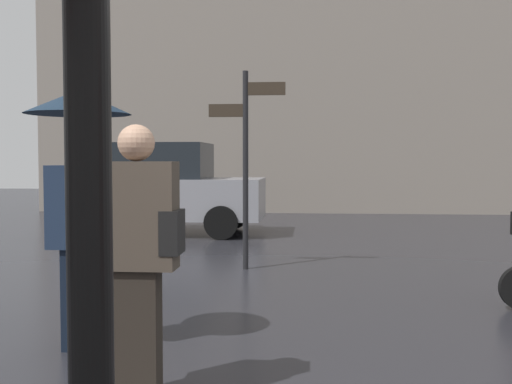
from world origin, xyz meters
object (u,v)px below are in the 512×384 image
pedestrian_with_umbrella (79,164)px  pedestrian_with_bag (139,245)px  parked_car_left (161,188)px  street_signpost (246,149)px

pedestrian_with_umbrella → pedestrian_with_bag: 1.35m
pedestrian_with_bag → pedestrian_with_umbrella: bearing=177.2°
parked_car_left → pedestrian_with_umbrella: bearing=-74.4°
pedestrian_with_bag → street_signpost: street_signpost is taller
pedestrian_with_bag → parked_car_left: 9.17m
pedestrian_with_umbrella → street_signpost: 3.96m
pedestrian_with_umbrella → pedestrian_with_bag: bearing=-128.9°
pedestrian_with_umbrella → pedestrian_with_bag: size_ratio=1.19×
pedestrian_with_umbrella → parked_car_left: 8.08m
pedestrian_with_umbrella → parked_car_left: pedestrian_with_umbrella is taller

